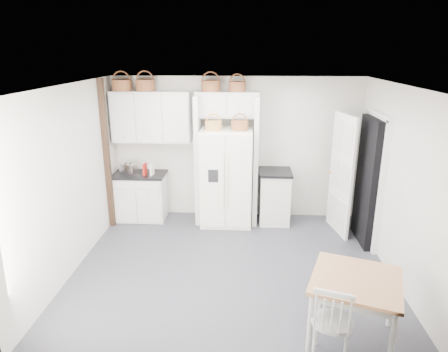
{
  "coord_description": "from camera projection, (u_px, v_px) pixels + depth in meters",
  "views": [
    {
      "loc": [
        0.17,
        -5.17,
        3.03
      ],
      "look_at": [
        -0.13,
        0.4,
        1.27
      ],
      "focal_mm": 32.0,
      "sensor_mm": 36.0,
      "label": 1
    }
  ],
  "objects": [
    {
      "name": "floor",
      "position": [
        231.0,
        267.0,
        5.84
      ],
      "size": [
        4.5,
        4.5,
        0.0
      ],
      "primitive_type": "plane",
      "color": "#353640",
      "rests_on": "ground"
    },
    {
      "name": "ceiling",
      "position": [
        232.0,
        86.0,
        5.06
      ],
      "size": [
        4.5,
        4.5,
        0.0
      ],
      "primitive_type": "plane",
      "color": "white",
      "rests_on": "wall_back"
    },
    {
      "name": "wall_back",
      "position": [
        236.0,
        148.0,
        7.36
      ],
      "size": [
        4.5,
        0.0,
        4.5
      ],
      "primitive_type": "plane",
      "rotation": [
        1.57,
        0.0,
        0.0
      ],
      "color": "silver",
      "rests_on": "floor"
    },
    {
      "name": "wall_left",
      "position": [
        71.0,
        180.0,
        5.57
      ],
      "size": [
        0.0,
        4.0,
        4.0
      ],
      "primitive_type": "plane",
      "rotation": [
        1.57,
        0.0,
        1.57
      ],
      "color": "silver",
      "rests_on": "floor"
    },
    {
      "name": "wall_right",
      "position": [
        400.0,
        186.0,
        5.34
      ],
      "size": [
        0.0,
        4.0,
        4.0
      ],
      "primitive_type": "plane",
      "rotation": [
        1.57,
        0.0,
        -1.57
      ],
      "color": "silver",
      "rests_on": "floor"
    },
    {
      "name": "refrigerator",
      "position": [
        226.0,
        177.0,
        7.12
      ],
      "size": [
        0.9,
        0.72,
        1.74
      ],
      "primitive_type": "cube",
      "color": "white",
      "rests_on": "floor"
    },
    {
      "name": "base_cab_left",
      "position": [
        141.0,
        197.0,
        7.43
      ],
      "size": [
        0.91,
        0.57,
        0.84
      ],
      "primitive_type": "cube",
      "color": "silver",
      "rests_on": "floor"
    },
    {
      "name": "base_cab_right",
      "position": [
        274.0,
        197.0,
        7.29
      ],
      "size": [
        0.53,
        0.63,
        0.93
      ],
      "primitive_type": "cube",
      "color": "silver",
      "rests_on": "floor"
    },
    {
      "name": "dining_table",
      "position": [
        353.0,
        309.0,
        4.29
      ],
      "size": [
        1.14,
        1.14,
        0.75
      ],
      "primitive_type": "cube",
      "rotation": [
        0.0,
        0.0,
        -0.33
      ],
      "color": "#A66847",
      "rests_on": "floor"
    },
    {
      "name": "windsor_chair",
      "position": [
        333.0,
        322.0,
        3.99
      ],
      "size": [
        0.52,
        0.5,
        0.87
      ],
      "primitive_type": "cube",
      "rotation": [
        0.0,
        0.0,
        -0.3
      ],
      "color": "silver",
      "rests_on": "floor"
    },
    {
      "name": "counter_left",
      "position": [
        139.0,
        175.0,
        7.29
      ],
      "size": [
        0.94,
        0.61,
        0.04
      ],
      "primitive_type": "cube",
      "color": "black",
      "rests_on": "base_cab_left"
    },
    {
      "name": "counter_right",
      "position": [
        275.0,
        172.0,
        7.14
      ],
      "size": [
        0.57,
        0.68,
        0.04
      ],
      "primitive_type": "cube",
      "color": "black",
      "rests_on": "base_cab_right"
    },
    {
      "name": "toaster",
      "position": [
        128.0,
        169.0,
        7.23
      ],
      "size": [
        0.31,
        0.24,
        0.19
      ],
      "primitive_type": "cube",
      "rotation": [
        0.0,
        0.0,
        -0.31
      ],
      "color": "silver",
      "rests_on": "counter_left"
    },
    {
      "name": "cookbook_red",
      "position": [
        145.0,
        169.0,
        7.17
      ],
      "size": [
        0.05,
        0.15,
        0.22
      ],
      "primitive_type": "cube",
      "rotation": [
        0.0,
        0.0,
        -0.15
      ],
      "color": "#B01C15",
      "rests_on": "counter_left"
    },
    {
      "name": "cookbook_cream",
      "position": [
        152.0,
        169.0,
        7.17
      ],
      "size": [
        0.05,
        0.15,
        0.22
      ],
      "primitive_type": "cube",
      "rotation": [
        0.0,
        0.0,
        -0.15
      ],
      "color": "white",
      "rests_on": "counter_left"
    },
    {
      "name": "basket_upper_a",
      "position": [
        122.0,
        85.0,
        6.95
      ],
      "size": [
        0.34,
        0.34,
        0.19
      ],
      "primitive_type": "cylinder",
      "color": "brown",
      "rests_on": "upper_cabinet"
    },
    {
      "name": "basket_upper_b",
      "position": [
        145.0,
        85.0,
        6.93
      ],
      "size": [
        0.34,
        0.34,
        0.2
      ],
      "primitive_type": "cylinder",
      "color": "brown",
      "rests_on": "upper_cabinet"
    },
    {
      "name": "basket_bridge_a",
      "position": [
        211.0,
        86.0,
        6.87
      ],
      "size": [
        0.33,
        0.33,
        0.19
      ],
      "primitive_type": "cylinder",
      "color": "brown",
      "rests_on": "bridge_cabinet"
    },
    {
      "name": "basket_bridge_b",
      "position": [
        237.0,
        87.0,
        6.85
      ],
      "size": [
        0.29,
        0.29,
        0.17
      ],
      "primitive_type": "cylinder",
      "color": "brown",
      "rests_on": "bridge_cabinet"
    },
    {
      "name": "basket_fridge_a",
      "position": [
        213.0,
        126.0,
        6.75
      ],
      "size": [
        0.28,
        0.28,
        0.15
      ],
      "primitive_type": "cylinder",
      "color": "#A36035",
      "rests_on": "refrigerator"
    },
    {
      "name": "basket_fridge_b",
      "position": [
        240.0,
        126.0,
        6.72
      ],
      "size": [
        0.29,
        0.29,
        0.16
      ],
      "primitive_type": "cylinder",
      "color": "brown",
      "rests_on": "refrigerator"
    },
    {
      "name": "upper_cabinet",
      "position": [
        151.0,
        117.0,
        7.09
      ],
      "size": [
        1.4,
        0.34,
        0.9
      ],
      "primitive_type": "cube",
      "color": "silver",
      "rests_on": "wall_back"
    },
    {
      "name": "bridge_cabinet",
      "position": [
        227.0,
        105.0,
        6.95
      ],
      "size": [
        1.12,
        0.34,
        0.45
      ],
      "primitive_type": "cube",
      "color": "silver",
      "rests_on": "wall_back"
    },
    {
      "name": "fridge_panel_left",
      "position": [
        198.0,
        160.0,
        7.15
      ],
      "size": [
        0.08,
        0.6,
        2.3
      ],
      "primitive_type": "cube",
      "color": "silver",
      "rests_on": "floor"
    },
    {
      "name": "fridge_panel_right",
      "position": [
        255.0,
        161.0,
        7.1
      ],
      "size": [
        0.08,
        0.6,
        2.3
      ],
      "primitive_type": "cube",
      "color": "silver",
      "rests_on": "floor"
    },
    {
      "name": "trim_post",
      "position": [
        107.0,
        156.0,
        6.85
      ],
      "size": [
        0.09,
        0.09,
        2.6
      ],
      "primitive_type": "cube",
      "color": "black",
      "rests_on": "floor"
    },
    {
      "name": "doorway_void",
      "position": [
        369.0,
        182.0,
        6.38
      ],
      "size": [
        0.18,
        0.85,
        2.05
      ],
      "primitive_type": "cube",
      "color": "black",
      "rests_on": "floor"
    },
    {
      "name": "door_slab",
      "position": [
        341.0,
        175.0,
        6.71
      ],
      "size": [
        0.21,
        0.79,
        2.05
      ],
      "primitive_type": "cube",
      "rotation": [
        0.0,
        0.0,
        -1.36
      ],
      "color": "white",
      "rests_on": "floor"
    }
  ]
}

